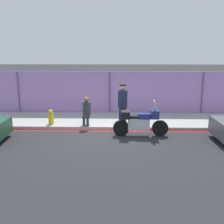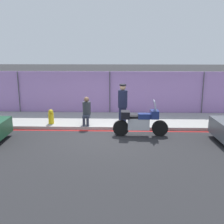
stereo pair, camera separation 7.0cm
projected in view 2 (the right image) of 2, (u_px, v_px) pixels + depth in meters
name	position (u px, v px, depth m)	size (l,w,h in m)	color
ground_plane	(106.00, 137.00, 11.01)	(120.00, 120.00, 0.00)	#262628
sidewalk	(109.00, 120.00, 13.34)	(37.92, 2.96, 0.15)	#9E9E99
curb_paint_stripe	(107.00, 131.00, 11.83)	(37.92, 0.18, 0.01)	red
storefront_fence	(110.00, 93.00, 14.60)	(36.02, 0.17, 2.43)	#AD7FC6
motorcycle	(140.00, 122.00, 11.00)	(2.32, 0.51, 1.53)	black
officer_standing	(123.00, 104.00, 12.18)	(0.44, 0.44, 1.89)	#191E38
person_seated_on_curb	(87.00, 109.00, 12.20)	(0.38, 0.67, 1.30)	#2D3342
fire_hydrant	(51.00, 117.00, 12.38)	(0.26, 0.32, 0.69)	gold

